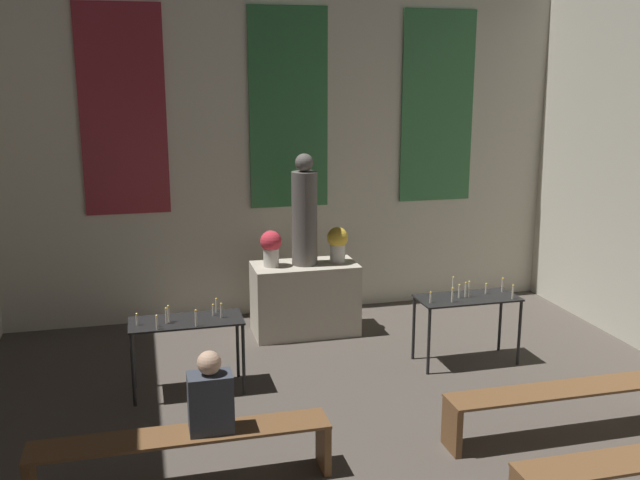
{
  "coord_description": "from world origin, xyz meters",
  "views": [
    {
      "loc": [
        -1.99,
        0.21,
        3.31
      ],
      "look_at": [
        0.0,
        8.06,
        1.43
      ],
      "focal_mm": 40.0,
      "sensor_mm": 36.0,
      "label": 1
    }
  ],
  "objects_px": {
    "statue": "(304,214)",
    "person_seated": "(210,397)",
    "candle_rack_left": "(186,329)",
    "candle_rack_right": "(467,305)",
    "pew_back_left": "(183,447)",
    "pew_back_right": "(569,399)",
    "flower_vase_left": "(271,246)",
    "altar": "(305,299)",
    "flower_vase_right": "(338,242)"
  },
  "relations": [
    {
      "from": "statue",
      "to": "person_seated",
      "type": "relative_size",
      "value": 2.07
    },
    {
      "from": "flower_vase_right",
      "to": "candle_rack_left",
      "type": "bearing_deg",
      "value": -145.28
    },
    {
      "from": "person_seated",
      "to": "statue",
      "type": "bearing_deg",
      "value": 64.72
    },
    {
      "from": "pew_back_left",
      "to": "flower_vase_left",
      "type": "bearing_deg",
      "value": 67.69
    },
    {
      "from": "candle_rack_left",
      "to": "pew_back_left",
      "type": "xyz_separation_m",
      "value": [
        -0.17,
        -1.85,
        -0.34
      ]
    },
    {
      "from": "altar",
      "to": "flower_vase_left",
      "type": "relative_size",
      "value": 2.91
    },
    {
      "from": "candle_rack_right",
      "to": "pew_back_left",
      "type": "bearing_deg",
      "value": -151.41
    },
    {
      "from": "candle_rack_left",
      "to": "candle_rack_right",
      "type": "distance_m",
      "value": 3.23
    },
    {
      "from": "statue",
      "to": "candle_rack_left",
      "type": "distance_m",
      "value": 2.33
    },
    {
      "from": "statue",
      "to": "pew_back_right",
      "type": "distance_m",
      "value": 3.92
    },
    {
      "from": "altar",
      "to": "statue",
      "type": "xyz_separation_m",
      "value": [
        0.0,
        0.0,
        1.13
      ]
    },
    {
      "from": "person_seated",
      "to": "pew_back_left",
      "type": "bearing_deg",
      "value": -180.0
    },
    {
      "from": "statue",
      "to": "candle_rack_left",
      "type": "relative_size",
      "value": 1.2
    },
    {
      "from": "candle_rack_left",
      "to": "statue",
      "type": "bearing_deg",
      "value": 41.39
    },
    {
      "from": "flower_vase_right",
      "to": "pew_back_right",
      "type": "distance_m",
      "value": 3.63
    },
    {
      "from": "statue",
      "to": "person_seated",
      "type": "xyz_separation_m",
      "value": [
        -1.54,
        -3.27,
        -0.82
      ]
    },
    {
      "from": "statue",
      "to": "candle_rack_right",
      "type": "relative_size",
      "value": 1.2
    },
    {
      "from": "flower_vase_right",
      "to": "flower_vase_left",
      "type": "bearing_deg",
      "value": 180.0
    },
    {
      "from": "statue",
      "to": "pew_back_right",
      "type": "height_order",
      "value": "statue"
    },
    {
      "from": "flower_vase_left",
      "to": "person_seated",
      "type": "distance_m",
      "value": 3.48
    },
    {
      "from": "flower_vase_left",
      "to": "candle_rack_left",
      "type": "xyz_separation_m",
      "value": [
        -1.17,
        -1.42,
        -0.5
      ]
    },
    {
      "from": "flower_vase_left",
      "to": "candle_rack_left",
      "type": "relative_size",
      "value": 0.39
    },
    {
      "from": "person_seated",
      "to": "flower_vase_right",
      "type": "bearing_deg",
      "value": 58.77
    },
    {
      "from": "flower_vase_right",
      "to": "candle_rack_left",
      "type": "relative_size",
      "value": 0.39
    },
    {
      "from": "candle_rack_left",
      "to": "flower_vase_left",
      "type": "bearing_deg",
      "value": 50.42
    },
    {
      "from": "candle_rack_right",
      "to": "person_seated",
      "type": "distance_m",
      "value": 3.66
    },
    {
      "from": "altar",
      "to": "flower_vase_right",
      "type": "height_order",
      "value": "flower_vase_right"
    },
    {
      "from": "pew_back_right",
      "to": "person_seated",
      "type": "relative_size",
      "value": 3.52
    },
    {
      "from": "statue",
      "to": "pew_back_right",
      "type": "relative_size",
      "value": 0.59
    },
    {
      "from": "candle_rack_left",
      "to": "person_seated",
      "type": "relative_size",
      "value": 1.72
    },
    {
      "from": "flower_vase_right",
      "to": "pew_back_right",
      "type": "height_order",
      "value": "flower_vase_right"
    },
    {
      "from": "candle_rack_left",
      "to": "pew_back_right",
      "type": "height_order",
      "value": "candle_rack_left"
    },
    {
      "from": "candle_rack_left",
      "to": "person_seated",
      "type": "bearing_deg",
      "value": -87.85
    },
    {
      "from": "flower_vase_left",
      "to": "pew_back_right",
      "type": "height_order",
      "value": "flower_vase_left"
    },
    {
      "from": "altar",
      "to": "flower_vase_right",
      "type": "distance_m",
      "value": 0.85
    },
    {
      "from": "flower_vase_left",
      "to": "pew_back_left",
      "type": "relative_size",
      "value": 0.19
    },
    {
      "from": "candle_rack_left",
      "to": "person_seated",
      "type": "distance_m",
      "value": 1.85
    },
    {
      "from": "flower_vase_left",
      "to": "candle_rack_right",
      "type": "relative_size",
      "value": 0.39
    },
    {
      "from": "altar",
      "to": "candle_rack_left",
      "type": "height_order",
      "value": "candle_rack_left"
    },
    {
      "from": "candle_rack_left",
      "to": "candle_rack_right",
      "type": "relative_size",
      "value": 1.0
    },
    {
      "from": "statue",
      "to": "pew_back_left",
      "type": "relative_size",
      "value": 0.59
    },
    {
      "from": "candle_rack_right",
      "to": "person_seated",
      "type": "relative_size",
      "value": 1.72
    },
    {
      "from": "candle_rack_left",
      "to": "person_seated",
      "type": "height_order",
      "value": "person_seated"
    },
    {
      "from": "flower_vase_right",
      "to": "candle_rack_right",
      "type": "relative_size",
      "value": 0.39
    },
    {
      "from": "pew_back_left",
      "to": "person_seated",
      "type": "xyz_separation_m",
      "value": [
        0.24,
        0.0,
        0.42
      ]
    },
    {
      "from": "candle_rack_left",
      "to": "pew_back_left",
      "type": "height_order",
      "value": "candle_rack_left"
    },
    {
      "from": "pew_back_right",
      "to": "altar",
      "type": "bearing_deg",
      "value": 118.56
    },
    {
      "from": "flower_vase_right",
      "to": "pew_back_right",
      "type": "bearing_deg",
      "value": -67.69
    },
    {
      "from": "candle_rack_right",
      "to": "pew_back_left",
      "type": "height_order",
      "value": "candle_rack_right"
    },
    {
      "from": "candle_rack_right",
      "to": "pew_back_right",
      "type": "xyz_separation_m",
      "value": [
        0.17,
        -1.85,
        -0.34
      ]
    }
  ]
}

